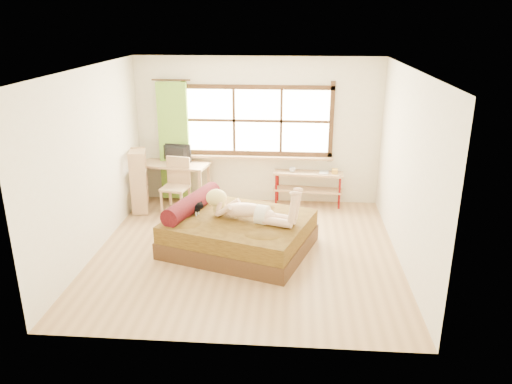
# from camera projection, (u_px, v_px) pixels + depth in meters

# --- Properties ---
(floor) EXTENTS (4.50, 4.50, 0.00)m
(floor) POSITION_uv_depth(u_px,v_px,m) (246.00, 252.00, 7.54)
(floor) COLOR #9E754C
(floor) RESTS_ON ground
(ceiling) EXTENTS (4.50, 4.50, 0.00)m
(ceiling) POSITION_uv_depth(u_px,v_px,m) (245.00, 69.00, 6.63)
(ceiling) COLOR white
(ceiling) RESTS_ON wall_back
(wall_back) EXTENTS (4.50, 0.00, 4.50)m
(wall_back) POSITION_uv_depth(u_px,v_px,m) (258.00, 131.00, 9.20)
(wall_back) COLOR silver
(wall_back) RESTS_ON floor
(wall_front) EXTENTS (4.50, 0.00, 4.50)m
(wall_front) POSITION_uv_depth(u_px,v_px,m) (224.00, 230.00, 4.97)
(wall_front) COLOR silver
(wall_front) RESTS_ON floor
(wall_left) EXTENTS (0.00, 4.50, 4.50)m
(wall_left) POSITION_uv_depth(u_px,v_px,m) (92.00, 163.00, 7.25)
(wall_left) COLOR silver
(wall_left) RESTS_ON floor
(wall_right) EXTENTS (0.00, 4.50, 4.50)m
(wall_right) POSITION_uv_depth(u_px,v_px,m) (407.00, 170.00, 6.92)
(wall_right) COLOR silver
(wall_right) RESTS_ON floor
(window) EXTENTS (2.80, 0.16, 1.46)m
(window) POSITION_uv_depth(u_px,v_px,m) (257.00, 123.00, 9.12)
(window) COLOR #FFEDBF
(window) RESTS_ON wall_back
(curtain) EXTENTS (0.55, 0.10, 2.20)m
(curtain) POSITION_uv_depth(u_px,v_px,m) (174.00, 142.00, 9.27)
(curtain) COLOR #649729
(curtain) RESTS_ON wall_back
(bed) EXTENTS (2.43, 2.17, 0.77)m
(bed) POSITION_uv_depth(u_px,v_px,m) (236.00, 232.00, 7.55)
(bed) COLOR #341A0F
(bed) RESTS_ON floor
(woman) EXTENTS (1.47, 0.83, 0.61)m
(woman) POSITION_uv_depth(u_px,v_px,m) (249.00, 201.00, 7.30)
(woman) COLOR #E0B290
(woman) RESTS_ON bed
(kitten) EXTENTS (0.33, 0.21, 0.24)m
(kitten) POSITION_uv_depth(u_px,v_px,m) (192.00, 207.00, 7.56)
(kitten) COLOR black
(kitten) RESTS_ON bed
(desk) EXTENTS (1.34, 0.79, 0.79)m
(desk) POSITION_uv_depth(u_px,v_px,m) (175.00, 169.00, 9.25)
(desk) COLOR tan
(desk) RESTS_ON floor
(monitor) EXTENTS (0.60, 0.18, 0.34)m
(monitor) POSITION_uv_depth(u_px,v_px,m) (174.00, 154.00, 9.21)
(monitor) COLOR black
(monitor) RESTS_ON desk
(chair) EXTENTS (0.51, 0.51, 0.99)m
(chair) POSITION_uv_depth(u_px,v_px,m) (177.00, 182.00, 8.95)
(chair) COLOR tan
(chair) RESTS_ON floor
(pipe_shelf) EXTENTS (1.29, 0.42, 0.72)m
(pipe_shelf) POSITION_uv_depth(u_px,v_px,m) (309.00, 181.00, 9.25)
(pipe_shelf) COLOR tan
(pipe_shelf) RESTS_ON floor
(cup) EXTENTS (0.12, 0.12, 0.09)m
(cup) POSITION_uv_depth(u_px,v_px,m) (292.00, 170.00, 9.21)
(cup) COLOR gray
(cup) RESTS_ON pipe_shelf
(book) EXTENTS (0.19, 0.24, 0.02)m
(book) POSITION_uv_depth(u_px,v_px,m) (319.00, 172.00, 9.18)
(book) COLOR gray
(book) RESTS_ON pipe_shelf
(bookshelf) EXTENTS (0.38, 0.54, 1.13)m
(bookshelf) POSITION_uv_depth(u_px,v_px,m) (139.00, 181.00, 8.93)
(bookshelf) COLOR tan
(bookshelf) RESTS_ON floor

